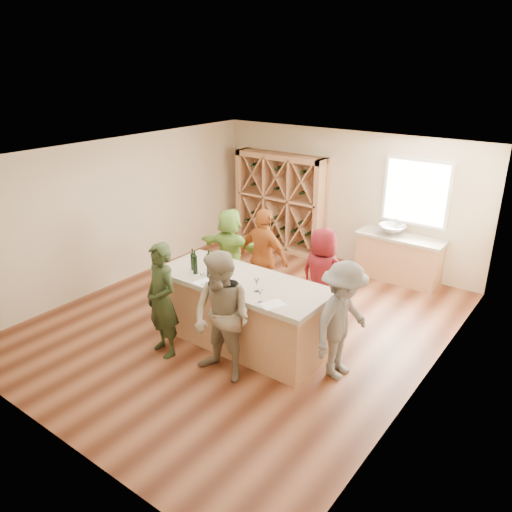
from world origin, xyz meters
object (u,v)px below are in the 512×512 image
Objects in this scene: person_near_left at (162,300)px; wine_bottle_c at (209,265)px; person_far_left at (231,250)px; wine_rack at (280,202)px; person_server at (342,321)px; wine_bottle_e at (224,268)px; tasting_counter_base at (242,314)px; person_far_mid at (264,257)px; wine_bottle_d at (209,267)px; person_near_right at (222,318)px; wine_bottle_b at (195,265)px; wine_bottle_a at (193,262)px; sink at (392,230)px; person_far_right at (322,276)px.

wine_bottle_c is at bearing 83.98° from person_near_left.
person_far_left is (-0.62, 2.33, -0.07)m from person_near_left.
wine_rack is 1.37× the size of person_far_left.
person_server is 1.06× the size of person_far_left.
wine_rack is 1.26× the size of person_near_left.
wine_bottle_e is 1.97m from person_far_left.
person_server is at bearing 7.98° from wine_bottle_c.
tasting_counter_base is 1.47× the size of person_far_mid.
wine_bottle_c is 0.09m from wine_bottle_d.
person_near_right reaches higher than wine_bottle_c.
person_far_mid is (-0.03, 1.46, -0.36)m from wine_bottle_c.
wine_bottle_b is 0.18× the size of person_far_left.
person_near_right reaches higher than person_server.
wine_bottle_d is at bearing 112.79° from person_far_left.
person_server is 0.96× the size of person_far_mid.
person_server is 3.26m from person_far_left.
sink is at bearing 67.12° from wine_bottle_a.
person_far_mid is 1.07× the size of person_far_right.
wine_bottle_a is 2.49m from person_server.
person_near_left is 0.99× the size of person_far_mid.
person_far_right is (0.29, 2.18, -0.10)m from person_near_right.
person_far_left is (-1.72, 2.27, -0.12)m from person_near_right.
sink is 1.63× the size of wine_bottle_c.
person_far_mid reaches higher than wine_bottle_e.
tasting_counter_base is 1.04m from wine_bottle_b.
person_far_mid reaches higher than sink.
wine_bottle_c is (0.20, 0.09, 0.02)m from wine_bottle_b.
person_far_left is (-0.94, 1.64, -0.44)m from wine_bottle_d.
person_far_right reaches higher than wine_bottle_d.
wine_rack is 4.29m from wine_bottle_d.
person_far_right is at bearing -174.42° from person_far_mid.
person_near_right is at bearing -95.94° from sink.
person_far_right is at bearing -94.52° from sink.
sink is 1.68× the size of wine_bottle_d.
wine_bottle_b is at bearing -33.69° from wine_bottle_a.
person_far_right is (0.62, 1.34, 0.32)m from tasting_counter_base.
wine_rack is 8.22× the size of wine_bottle_a.
person_server is at bearing 9.58° from wine_bottle_b.
person_near_left is (0.07, -0.75, -0.34)m from wine_bottle_a.
person_far_left is at bearing 117.64° from person_near_left.
wine_bottle_e is (1.65, -3.94, 0.14)m from wine_rack.
person_far_mid is (-0.87, 2.16, -0.04)m from person_near_right.
person_near_left is (-0.52, -0.79, -0.37)m from wine_bottle_e.
person_near_right reaches higher than person_near_left.
person_server is 1.55m from person_far_right.
tasting_counter_base is 8.90× the size of wine_bottle_b.
person_far_right is (0.86, 1.46, -0.42)m from wine_bottle_e.
person_far_right is at bearing 55.61° from wine_bottle_d.
wine_bottle_d is at bearing 104.56° from person_server.
wine_rack is at bearing 104.83° from wine_bottle_a.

